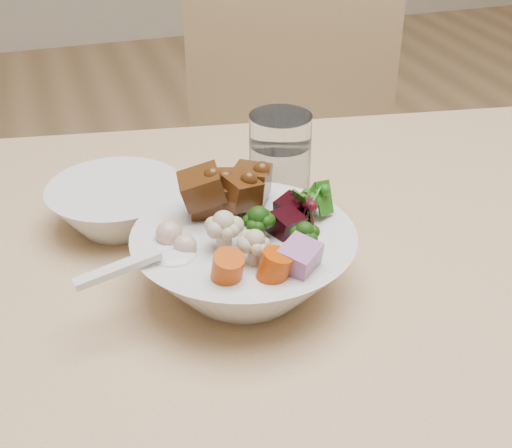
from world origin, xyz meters
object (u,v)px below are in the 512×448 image
object	(u,v)px
chair_far	(297,164)
food_bowl	(245,256)
side_bowl	(117,207)
dining_table	(435,312)
water_glass	(280,169)

from	to	relation	value
chair_far	food_bowl	xyz separation A→B (m)	(-0.28, -0.56, 0.21)
side_bowl	dining_table	bearing A→B (deg)	-29.51
chair_far	water_glass	xyz separation A→B (m)	(-0.19, -0.43, 0.23)
water_glass	chair_far	bearing A→B (deg)	65.99
side_bowl	food_bowl	bearing A→B (deg)	-56.71
dining_table	chair_far	distance (m)	0.60
chair_far	water_glass	distance (m)	0.52
chair_far	food_bowl	bearing A→B (deg)	-101.54
chair_far	water_glass	world-z (taller)	chair_far
dining_table	side_bowl	world-z (taller)	side_bowl
chair_far	side_bowl	world-z (taller)	chair_far
dining_table	water_glass	world-z (taller)	water_glass
chair_far	dining_table	bearing A→B (deg)	-81.35
chair_far	side_bowl	xyz separation A→B (m)	(-0.38, -0.41, 0.20)
dining_table	food_bowl	bearing A→B (deg)	-176.72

